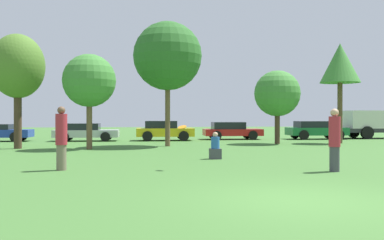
{
  "coord_description": "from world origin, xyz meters",
  "views": [
    {
      "loc": [
        -3.27,
        -7.91,
        1.62
      ],
      "look_at": [
        -1.29,
        5.6,
        1.52
      ],
      "focal_mm": 40.06,
      "sensor_mm": 36.0,
      "label": 1
    }
  ],
  "objects_px": {
    "parked_car_silver": "(85,132)",
    "person_catcher": "(335,140)",
    "tree_4": "(340,64)",
    "delivery_truck_white": "(382,122)",
    "bystander_sitting": "(215,148)",
    "tree_2": "(168,56)",
    "parked_car_green": "(315,130)",
    "parked_car_red": "(231,130)",
    "tree_0": "(18,67)",
    "frisbee": "(182,127)",
    "parked_car_yellow": "(164,130)",
    "tree_1": "(89,81)",
    "tree_3": "(277,94)",
    "person_thrower": "(61,138)"
  },
  "relations": [
    {
      "from": "parked_car_silver",
      "to": "person_catcher",
      "type": "bearing_deg",
      "value": -60.55
    },
    {
      "from": "tree_4",
      "to": "delivery_truck_white",
      "type": "relative_size",
      "value": 0.97
    },
    {
      "from": "bystander_sitting",
      "to": "tree_2",
      "type": "relative_size",
      "value": 0.15
    },
    {
      "from": "delivery_truck_white",
      "to": "parked_car_green",
      "type": "bearing_deg",
      "value": -172.86
    },
    {
      "from": "person_catcher",
      "to": "parked_car_red",
      "type": "bearing_deg",
      "value": -83.4
    },
    {
      "from": "tree_0",
      "to": "tree_2",
      "type": "height_order",
      "value": "tree_2"
    },
    {
      "from": "frisbee",
      "to": "parked_car_yellow",
      "type": "xyz_separation_m",
      "value": [
        0.74,
        16.2,
        -0.6
      ]
    },
    {
      "from": "parked_car_green",
      "to": "tree_0",
      "type": "bearing_deg",
      "value": -158.42
    },
    {
      "from": "tree_0",
      "to": "parked_car_silver",
      "type": "xyz_separation_m",
      "value": [
        2.69,
        6.54,
        -3.52
      ]
    },
    {
      "from": "bystander_sitting",
      "to": "parked_car_yellow",
      "type": "xyz_separation_m",
      "value": [
        -0.93,
        13.07,
        0.28
      ]
    },
    {
      "from": "frisbee",
      "to": "bystander_sitting",
      "type": "bearing_deg",
      "value": 61.95
    },
    {
      "from": "bystander_sitting",
      "to": "tree_4",
      "type": "height_order",
      "value": "tree_4"
    },
    {
      "from": "bystander_sitting",
      "to": "delivery_truck_white",
      "type": "distance_m",
      "value": 20.8
    },
    {
      "from": "frisbee",
      "to": "tree_1",
      "type": "relative_size",
      "value": 0.06
    },
    {
      "from": "tree_2",
      "to": "delivery_truck_white",
      "type": "height_order",
      "value": "tree_2"
    },
    {
      "from": "person_catcher",
      "to": "bystander_sitting",
      "type": "relative_size",
      "value": 1.79
    },
    {
      "from": "tree_1",
      "to": "parked_car_green",
      "type": "height_order",
      "value": "tree_1"
    },
    {
      "from": "tree_0",
      "to": "tree_2",
      "type": "xyz_separation_m",
      "value": [
        7.7,
        0.75,
        0.81
      ]
    },
    {
      "from": "tree_3",
      "to": "person_thrower",
      "type": "bearing_deg",
      "value": -133.95
    },
    {
      "from": "person_thrower",
      "to": "frisbee",
      "type": "height_order",
      "value": "person_thrower"
    },
    {
      "from": "parked_car_yellow",
      "to": "tree_3",
      "type": "bearing_deg",
      "value": -33.24
    },
    {
      "from": "tree_0",
      "to": "parked_car_red",
      "type": "bearing_deg",
      "value": 29.39
    },
    {
      "from": "tree_1",
      "to": "tree_2",
      "type": "relative_size",
      "value": 0.69
    },
    {
      "from": "parked_car_green",
      "to": "parked_car_red",
      "type": "bearing_deg",
      "value": 176.58
    },
    {
      "from": "tree_0",
      "to": "parked_car_green",
      "type": "xyz_separation_m",
      "value": [
        18.98,
        6.62,
        -3.45
      ]
    },
    {
      "from": "person_thrower",
      "to": "person_catcher",
      "type": "relative_size",
      "value": 1.04
    },
    {
      "from": "delivery_truck_white",
      "to": "bystander_sitting",
      "type": "bearing_deg",
      "value": -136.24
    },
    {
      "from": "tree_1",
      "to": "tree_2",
      "type": "bearing_deg",
      "value": 21.55
    },
    {
      "from": "tree_3",
      "to": "parked_car_red",
      "type": "xyz_separation_m",
      "value": [
        -1.52,
        5.44,
        -2.35
      ]
    },
    {
      "from": "delivery_truck_white",
      "to": "parked_car_red",
      "type": "bearing_deg",
      "value": -178.43
    },
    {
      "from": "person_thrower",
      "to": "tree_1",
      "type": "bearing_deg",
      "value": 100.17
    },
    {
      "from": "parked_car_red",
      "to": "parked_car_green",
      "type": "height_order",
      "value": "parked_car_green"
    },
    {
      "from": "parked_car_silver",
      "to": "parked_car_red",
      "type": "bearing_deg",
      "value": 6.28
    },
    {
      "from": "tree_4",
      "to": "parked_car_red",
      "type": "distance_m",
      "value": 8.81
    },
    {
      "from": "frisbee",
      "to": "person_thrower",
      "type": "bearing_deg",
      "value": 173.79
    },
    {
      "from": "person_thrower",
      "to": "tree_1",
      "type": "height_order",
      "value": "tree_1"
    },
    {
      "from": "person_catcher",
      "to": "parked_car_red",
      "type": "relative_size",
      "value": 0.44
    },
    {
      "from": "person_thrower",
      "to": "bystander_sitting",
      "type": "xyz_separation_m",
      "value": [
        5.3,
        2.73,
        -0.56
      ]
    },
    {
      "from": "frisbee",
      "to": "tree_2",
      "type": "relative_size",
      "value": 0.04
    },
    {
      "from": "parked_car_yellow",
      "to": "parked_car_red",
      "type": "distance_m",
      "value": 4.98
    },
    {
      "from": "tree_3",
      "to": "delivery_truck_white",
      "type": "bearing_deg",
      "value": 27.61
    },
    {
      "from": "tree_2",
      "to": "parked_car_green",
      "type": "relative_size",
      "value": 1.61
    },
    {
      "from": "tree_3",
      "to": "tree_1",
      "type": "bearing_deg",
      "value": -166.1
    },
    {
      "from": "bystander_sitting",
      "to": "parked_car_red",
      "type": "distance_m",
      "value": 14.47
    },
    {
      "from": "person_thrower",
      "to": "bystander_sitting",
      "type": "height_order",
      "value": "person_thrower"
    },
    {
      "from": "bystander_sitting",
      "to": "parked_car_green",
      "type": "relative_size",
      "value": 0.24
    },
    {
      "from": "tree_1",
      "to": "delivery_truck_white",
      "type": "distance_m",
      "value": 22.41
    },
    {
      "from": "person_catcher",
      "to": "tree_1",
      "type": "relative_size",
      "value": 0.39
    },
    {
      "from": "person_thrower",
      "to": "bystander_sitting",
      "type": "bearing_deg",
      "value": 37.79
    },
    {
      "from": "tree_4",
      "to": "parked_car_green",
      "type": "relative_size",
      "value": 1.44
    }
  ]
}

